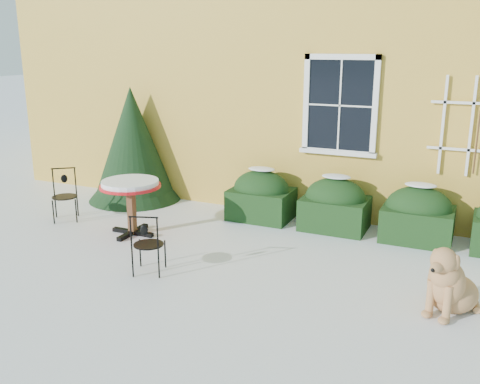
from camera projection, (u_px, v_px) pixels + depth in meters
The scene contains 8 objects.
ground at pixel (208, 277), 6.99m from camera, with size 80.00×80.00×0.00m, color white.
house at pixel (348, 32), 12.27m from camera, with size 12.40×8.40×6.40m.
hedge_row at pixel (375, 210), 8.46m from camera, with size 4.95×0.80×0.91m.
evergreen_shrub at pixel (133, 155), 10.31m from camera, with size 1.80×1.80×2.18m.
bistro_table at pixel (130, 190), 8.36m from camera, with size 0.96×0.96×0.89m.
patio_chair_near at pixel (148, 244), 6.99m from camera, with size 0.47×0.47×0.84m.
patio_chair_far at pixel (65, 195), 9.18m from camera, with size 0.55×0.55×0.89m.
dog at pixel (449, 285), 5.95m from camera, with size 0.72×0.91×0.85m.
Camera 1 is at (3.05, -5.69, 2.93)m, focal length 40.00 mm.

